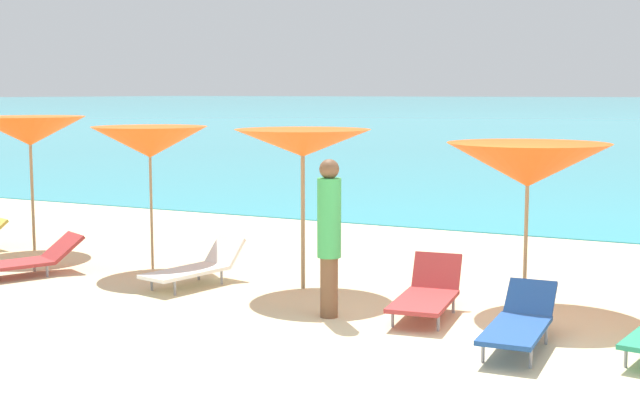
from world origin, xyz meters
The scene contains 10 objects.
ground_plane centered at (0.00, 10.00, -0.15)m, with size 50.00×100.00×0.30m, color beige.
umbrella_1 centered at (-8.34, 2.38, 2.01)m, with size 2.00×2.00×2.26m.
umbrella_2 centered at (-5.58, 2.00, 1.92)m, with size 1.75×1.75×2.15m.
umbrella_3 centered at (-2.90, 1.81, 1.98)m, with size 1.91×1.91×2.17m.
umbrella_4 centered at (0.04, 2.14, 1.77)m, with size 2.06×2.06×2.04m.
lounge_chair_3 centered at (-4.32, 1.32, 0.26)m, with size 0.85×1.64×0.60m.
lounge_chair_4 centered at (-6.88, 0.78, 0.25)m, with size 1.20×1.65×0.55m.
lounge_chair_6 centered at (0.43, 0.29, 0.29)m, with size 0.62×1.69×0.59m.
lounge_chair_10 centered at (-0.87, 1.11, 0.29)m, with size 0.78×1.53×0.67m.
beachgoer_1 centered at (-1.91, 0.58, 1.03)m, with size 0.28×0.28×1.89m.
Camera 1 is at (2.57, -8.67, 2.67)m, focal length 49.61 mm.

